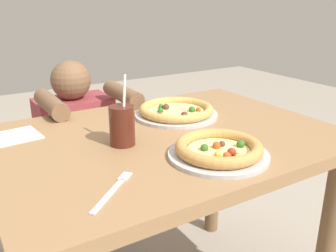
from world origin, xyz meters
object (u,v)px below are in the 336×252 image
pizza_near (219,150)px  drink_cup_colored (122,125)px  fork (114,189)px  pizza_far (176,111)px  diner_seated (78,159)px

pizza_near → drink_cup_colored: bearing=130.0°
drink_cup_colored → fork: 0.29m
drink_cup_colored → fork: size_ratio=1.34×
drink_cup_colored → pizza_far: bearing=27.5°
pizza_near → pizza_far: 0.40m
pizza_near → fork: (-0.33, -0.02, -0.02)m
drink_cup_colored → diner_seated: drink_cup_colored is taller
fork → pizza_far: bearing=42.8°
pizza_near → pizza_far: (0.10, 0.38, -0.00)m
pizza_far → diner_seated: diner_seated is taller
diner_seated → fork: bearing=-102.0°
fork → drink_cup_colored: bearing=60.7°
pizza_near → fork: pizza_near is taller
fork → diner_seated: diner_seated is taller
pizza_near → diner_seated: size_ratio=0.32×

